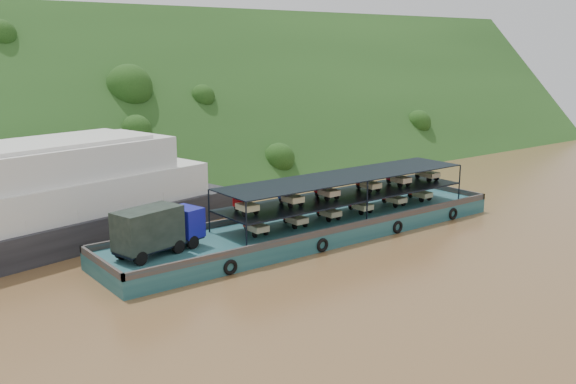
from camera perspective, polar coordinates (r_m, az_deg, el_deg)
ground at (r=52.24m, az=3.75°, el=-3.71°), size 160.00×160.00×0.00m
hillside at (r=82.06m, az=-13.01°, el=2.04°), size 140.00×39.60×39.60m
cargo_barge at (r=50.47m, az=1.37°, el=-2.96°), size 35.00×7.18×4.54m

